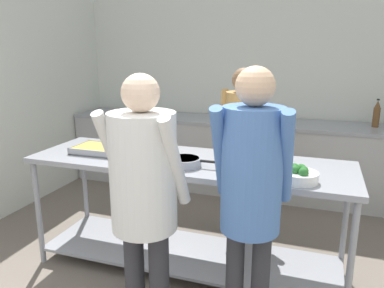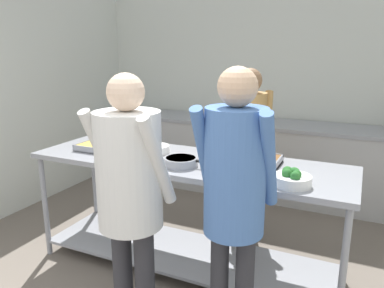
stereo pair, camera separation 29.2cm
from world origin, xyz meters
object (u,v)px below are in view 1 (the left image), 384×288
Objects in this scene: serving_tray_vegetables at (104,150)px; plate_stack at (154,150)px; guest_serving_left at (251,183)px; water_bottle at (377,114)px; sauce_pan at (185,161)px; broccoli_bowl at (299,175)px; guest_serving_right at (144,186)px; serving_tray_roast at (251,159)px; cook_behind_counter at (242,135)px.

plate_stack reaches higher than serving_tray_vegetables.
water_bottle is at bearing 70.35° from guest_serving_left.
broccoli_bowl reaches higher than sauce_pan.
broccoli_bowl is at bearing 61.02° from guest_serving_left.
guest_serving_right is (-0.02, -0.63, 0.04)m from sauce_pan.
guest_serving_right reaches higher than serving_tray_vegetables.
serving_tray_roast is 1.79× the size of broccoli_bowl.
sauce_pan is 0.81m from broccoli_bowl.
cook_behind_counter is (0.25, 0.83, 0.03)m from sauce_pan.
water_bottle reaches higher than broccoli_bowl.
serving_tray_vegetables is 1.45m from guest_serving_left.
sauce_pan is 1.63× the size of broccoli_bowl.
guest_serving_right is at bearing -166.85° from guest_serving_left.
sauce_pan is at bearing -9.21° from serving_tray_vegetables.
sauce_pan is (0.35, -0.23, 0.01)m from plate_stack.
plate_stack is at bearing 146.66° from sauce_pan.
cook_behind_counter reaches higher than serving_tray_vegetables.
cook_behind_counter is 1.77m from water_bottle.
serving_tray_roast is at bearing 30.95° from sauce_pan.
broccoli_bowl is (0.36, -0.33, 0.02)m from serving_tray_roast.
guest_serving_left is at bearing -40.70° from sauce_pan.
sauce_pan reaches higher than serving_tray_roast.
sauce_pan reaches higher than plate_stack.
guest_serving_right is at bearing -119.04° from water_bottle.
water_bottle is (1.49, 2.09, 0.09)m from sauce_pan.
serving_tray_vegetables is 1.56m from broccoli_bowl.
plate_stack is 0.79m from serving_tray_roast.
guest_serving_left is 0.60m from guest_serving_right.
serving_tray_roast is at bearing -119.95° from water_bottle.
guest_serving_left is at bearing -76.40° from cook_behind_counter.
cook_behind_counter is (-0.19, 0.57, 0.04)m from serving_tray_roast.
serving_tray_vegetables is at bearing 155.12° from guest_serving_left.
sauce_pan is at bearing -106.77° from cook_behind_counter.
plate_stack is at bearing -135.19° from cook_behind_counter.
cook_behind_counter is at bearing 73.23° from sauce_pan.
water_bottle reaches higher than plate_stack.
sauce_pan is 0.76m from guest_serving_left.
plate_stack is 0.92m from guest_serving_right.
plate_stack is 0.15× the size of guest_serving_left.
serving_tray_roast is 0.27× the size of cook_behind_counter.
water_bottle is at bearing 60.05° from serving_tray_roast.
plate_stack is at bearing 141.94° from guest_serving_left.
guest_serving_left is at bearing -38.06° from plate_stack.
guest_serving_left reaches higher than cook_behind_counter.
serving_tray_vegetables is 0.41m from plate_stack.
guest_serving_left is 5.31× the size of water_bottle.
plate_stack is at bearing 15.58° from serving_tray_vegetables.
cook_behind_counter reaches higher than sauce_pan.
sauce_pan is at bearing 88.39° from guest_serving_right.
plate_stack is 0.15× the size of cook_behind_counter.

